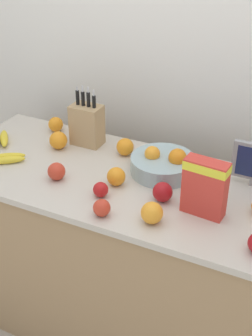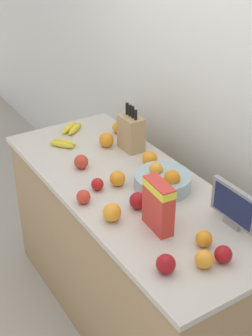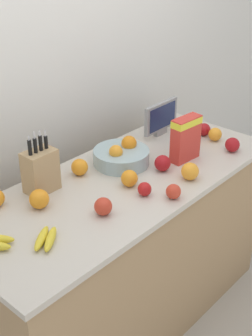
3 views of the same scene
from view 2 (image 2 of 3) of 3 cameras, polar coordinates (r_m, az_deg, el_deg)
The scene contains 22 objects.
ground_plane at distance 3.05m, azimuth 0.41°, elevation -17.10°, with size 14.00×14.00×0.00m, color #B2A899.
wall_back at distance 2.61m, azimuth 11.32°, elevation 8.40°, with size 9.00×0.06×2.60m.
counter at distance 2.73m, azimuth 0.45°, elevation -10.37°, with size 1.77×0.72×0.94m.
knife_block at distance 2.75m, azimuth 0.64°, elevation 4.35°, with size 0.15×0.10×0.31m.
small_monitor at distance 2.15m, azimuth 13.06°, elevation -4.55°, with size 0.28×0.03×0.20m.
cereal_box at distance 2.07m, azimuth 3.97°, elevation -4.33°, with size 0.18×0.08×0.24m.
fruit_bowl at distance 2.41m, azimuth 4.54°, elevation -1.52°, with size 0.30×0.30×0.13m.
banana_bunch_left at distance 3.03m, azimuth -6.60°, elevation 4.86°, with size 0.17×0.19×0.04m.
banana_bunch_right at distance 2.85m, azimuth -7.66°, elevation 2.99°, with size 0.17×0.15×0.03m.
apple_rightmost at distance 1.99m, azimuth 11.86°, elevation -10.21°, with size 0.08×0.08×0.08m, color #A31419.
apple_near_bananas at distance 2.25m, azimuth 1.46°, elevation -4.00°, with size 0.08×0.08×0.08m, color #A31419.
apple_rear at distance 2.39m, azimuth -3.51°, elevation -1.99°, with size 0.07×0.07×0.07m, color red.
apple_front at distance 2.30m, azimuth -5.22°, elevation -3.52°, with size 0.07×0.07×0.07m, color red.
apple_by_knife_block at distance 1.90m, azimuth 4.87°, elevation -11.57°, with size 0.08×0.08×0.08m, color #A31419.
apple_leftmost at distance 2.59m, azimuth -5.49°, elevation 0.76°, with size 0.08×0.08×0.08m, color red.
orange_back_center at distance 2.42m, azimuth -1.05°, elevation -1.28°, with size 0.08×0.08×0.08m, color orange.
orange_front_center at distance 2.17m, azimuth -1.73°, elevation -5.42°, with size 0.09×0.09×0.09m, color orange.
orange_by_cereal at distance 2.61m, azimuth 2.89°, elevation 1.14°, with size 0.09×0.09×0.09m, color orange.
orange_mid_right at distance 2.98m, azimuth -0.93°, elevation 4.97°, with size 0.08×0.08×0.08m, color orange.
orange_near_bowl at distance 2.05m, azimuth 9.41°, elevation -8.53°, with size 0.07×0.07×0.07m, color orange.
orange_mid_left at distance 2.81m, azimuth -2.41°, elevation 3.46°, with size 0.09×0.09×0.09m, color orange.
orange_front_left at distance 1.94m, azimuth 9.50°, elevation -10.91°, with size 0.08×0.08×0.08m, color orange.
Camera 2 is at (1.75, -1.12, 2.24)m, focal length 50.00 mm.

